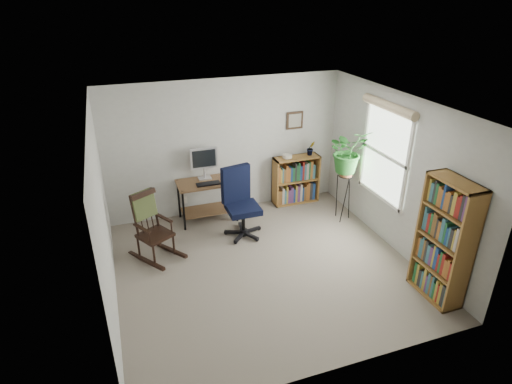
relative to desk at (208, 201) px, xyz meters
name	(u,v)px	position (x,y,z in m)	size (l,w,h in m)	color
floor	(265,267)	(0.44, -1.70, -0.36)	(4.20, 4.00, 0.00)	gray
ceiling	(267,107)	(0.44, -1.70, 2.04)	(4.20, 4.00, 0.00)	silver
wall_back	(226,147)	(0.44, 0.30, 0.84)	(4.20, 0.00, 2.40)	beige
wall_front	(339,280)	(0.44, -3.70, 0.84)	(4.20, 0.00, 2.40)	beige
wall_left	(103,219)	(-1.66, -1.70, 0.84)	(0.00, 4.00, 2.40)	beige
wall_right	(397,174)	(2.54, -1.70, 0.84)	(0.00, 4.00, 2.40)	beige
window	(384,155)	(2.50, -1.40, 1.04)	(0.12, 1.20, 1.50)	white
desk	(208,201)	(0.00, 0.00, 0.00)	(1.01, 0.56, 0.73)	brown
monitor	(204,164)	(0.00, 0.14, 0.64)	(0.46, 0.16, 0.56)	silver
keyboard	(208,184)	(0.00, -0.12, 0.38)	(0.40, 0.15, 0.03)	black
office_chair	(243,204)	(0.42, -0.73, 0.23)	(0.64, 0.64, 1.18)	black
rocking_chair	(154,227)	(-1.02, -0.90, 0.17)	(0.55, 0.91, 1.06)	black
low_bookshelf	(296,180)	(1.73, 0.12, 0.09)	(0.87, 0.29, 0.92)	olive
tall_bookshelf	(444,241)	(2.36, -3.02, 0.47)	(0.31, 0.73, 1.67)	olive
plant_stand	(344,194)	(2.24, -0.77, 0.13)	(0.27, 0.27, 0.98)	black
spider_plant	(350,130)	(2.24, -0.77, 1.27)	(1.69, 1.88, 1.46)	#236624
potted_plant_small	(311,152)	(2.01, 0.13, 0.61)	(0.13, 0.24, 0.11)	#236624
framed_picture	(295,120)	(1.73, 0.27, 1.20)	(0.32, 0.04, 0.32)	black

